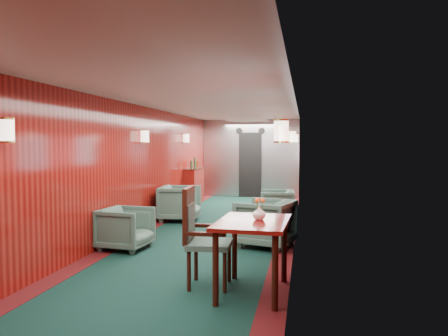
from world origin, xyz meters
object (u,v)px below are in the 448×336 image
object	(u,v)px
armchair_left_near	(126,228)
armchair_left_far	(180,203)
dining_table	(253,232)
side_chair	(200,233)
armchair_right_near	(265,223)
credenza	(193,186)
armchair_right_far	(277,205)

from	to	relation	value
armchair_left_near	armchair_left_far	xyz separation A→B (m)	(0.12, 2.59, 0.05)
armchair_left_far	dining_table	bearing A→B (deg)	-158.48
side_chair	armchair_right_near	world-z (taller)	side_chair
credenza	armchair_left_near	world-z (taller)	credenza
armchair_left_near	armchair_right_near	bearing A→B (deg)	-68.14
armchair_left_far	armchair_right_near	distance (m)	2.84
armchair_left_far	credenza	bearing A→B (deg)	3.48
credenza	armchair_left_far	world-z (taller)	credenza
side_chair	armchair_left_near	size ratio (longest dim) A/B	1.59
dining_table	credenza	world-z (taller)	credenza
dining_table	armchair_right_near	size ratio (longest dim) A/B	1.34
credenza	side_chair	bearing A→B (deg)	-74.85
armchair_left_near	armchair_right_near	size ratio (longest dim) A/B	0.87
dining_table	side_chair	bearing A→B (deg)	170.32
armchair_right_near	armchair_left_near	bearing A→B (deg)	-57.65
armchair_right_near	armchair_left_far	bearing A→B (deg)	-118.00
armchair_left_near	credenza	bearing A→B (deg)	9.09
armchair_left_far	armchair_right_near	xyz separation A→B (m)	(2.01, -2.00, 0.00)
credenza	armchair_left_far	bearing A→B (deg)	-81.95
armchair_left_far	side_chair	bearing A→B (deg)	-165.14
dining_table	side_chair	xyz separation A→B (m)	(-0.63, 0.14, -0.06)
side_chair	credenza	world-z (taller)	credenza
side_chair	credenza	distance (m)	6.93
dining_table	side_chair	distance (m)	0.65
armchair_right_far	credenza	bearing A→B (deg)	-135.26
credenza	armchair_right_near	bearing A→B (deg)	-62.63
armchair_left_near	armchair_right_near	xyz separation A→B (m)	(2.13, 0.59, 0.05)
credenza	armchair_left_near	size ratio (longest dim) A/B	1.74
side_chair	armchair_right_near	xyz separation A→B (m)	(0.57, 2.09, -0.24)
side_chair	armchair_left_near	distance (m)	2.19
armchair_left_near	armchair_right_near	distance (m)	2.22
armchair_left_near	armchair_right_far	distance (m)	3.74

